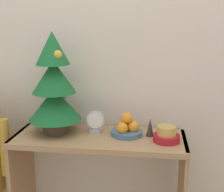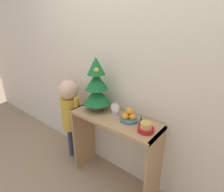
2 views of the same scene
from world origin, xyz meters
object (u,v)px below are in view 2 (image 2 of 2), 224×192
at_px(mini_tree, 97,86).
at_px(figurine, 141,120).
at_px(fruit_bowl, 129,117).
at_px(child_figure, 70,110).
at_px(desk_clock, 115,109).
at_px(singing_bowl, 146,128).

height_order(mini_tree, figurine, mini_tree).
bearing_deg(fruit_bowl, figurine, -0.54).
relative_size(figurine, child_figure, 0.09).
distance_m(fruit_bowl, child_figure, 0.85).
bearing_deg(fruit_bowl, child_figure, -176.41).
bearing_deg(child_figure, fruit_bowl, 3.59).
bearing_deg(desk_clock, mini_tree, -173.00).
xyz_separation_m(mini_tree, singing_bowl, (0.62, -0.06, -0.24)).
distance_m(mini_tree, child_figure, 0.58).
relative_size(mini_tree, child_figure, 0.53).
bearing_deg(figurine, singing_bowl, -37.47).
distance_m(singing_bowl, desk_clock, 0.40).
bearing_deg(child_figure, singing_bowl, -0.88).
relative_size(fruit_bowl, singing_bowl, 1.25).
bearing_deg(figurine, mini_tree, -178.71).
distance_m(mini_tree, fruit_bowl, 0.46).
bearing_deg(desk_clock, child_figure, -174.20).
bearing_deg(desk_clock, singing_bowl, -11.85).
relative_size(desk_clock, figurine, 1.25).
bearing_deg(figurine, child_figure, -176.96).
xyz_separation_m(singing_bowl, figurine, (-0.09, 0.07, 0.02)).
bearing_deg(mini_tree, fruit_bowl, 1.87).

